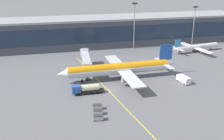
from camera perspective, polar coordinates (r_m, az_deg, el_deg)
ground_plane at (r=93.40m, az=-0.72°, el=-4.32°), size 700.00×700.00×0.00m
apron_lead_in_line at (r=95.12m, az=-1.20°, el=-3.87°), size 11.40×79.27×0.01m
terminal_building at (r=151.19m, az=-5.05°, el=8.01°), size 177.01×22.10×15.68m
main_airliner at (r=102.35m, az=1.60°, el=0.33°), size 46.81×37.12×12.09m
jet_bridge at (r=111.16m, az=-5.55°, el=2.34°), size 5.85×22.99×6.83m
fuel_tanker at (r=90.65m, az=-5.52°, el=-3.98°), size 10.83×2.80×3.25m
lavatory_truck at (r=102.91m, az=14.76°, el=-1.84°), size 3.34×6.13×2.50m
baggage_cart_0 at (r=75.19m, az=-2.88°, el=-9.94°), size 2.85×1.97×1.48m
baggage_cart_1 at (r=77.99m, az=-2.99°, el=-8.79°), size 2.85×1.97×1.48m
baggage_cart_2 at (r=80.82m, az=-3.09°, el=-7.72°), size 2.85×1.97×1.48m
commuter_jet_far at (r=146.20m, az=17.39°, el=4.65°), size 29.98×24.05×7.38m
apron_light_mast_0 at (r=158.62m, az=16.85°, el=9.56°), size 2.80×0.50×21.43m
apron_light_mast_1 at (r=143.94m, az=4.72°, el=9.95°), size 2.80×0.50×24.14m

